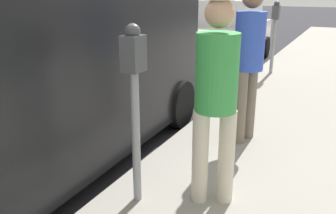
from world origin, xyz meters
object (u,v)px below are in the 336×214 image
at_px(parked_van, 5,70).
at_px(parked_sedan_ahead, 220,36).
at_px(pedestrian_in_blue, 249,54).
at_px(parking_meter_far, 275,25).
at_px(pedestrian_in_green, 216,91).
at_px(parking_meter_near, 134,86).

bearing_deg(parked_van, parked_sedan_ahead, 90.32).
distance_m(pedestrian_in_blue, parked_van, 2.60).
distance_m(parking_meter_far, pedestrian_in_green, 5.34).
relative_size(pedestrian_in_green, parked_van, 0.33).
distance_m(parking_meter_far, parked_van, 5.77).
xyz_separation_m(parking_meter_far, parked_van, (-1.50, -5.57, -0.03)).
distance_m(parking_meter_near, pedestrian_in_blue, 1.78).
bearing_deg(parking_meter_near, pedestrian_in_blue, 74.88).
xyz_separation_m(pedestrian_in_green, pedestrian_in_blue, (-0.12, 1.44, 0.06)).
distance_m(parking_meter_near, pedestrian_in_green, 0.65).
bearing_deg(parking_meter_near, parked_sedan_ahead, 103.11).
bearing_deg(parked_van, parking_meter_far, 74.94).
bearing_deg(parking_meter_far, pedestrian_in_blue, -83.15).
bearing_deg(parked_sedan_ahead, pedestrian_in_blue, -67.69).
height_order(parking_meter_near, parked_sedan_ahead, parking_meter_near).
bearing_deg(parked_sedan_ahead, parking_meter_near, -76.89).
bearing_deg(parking_meter_far, pedestrian_in_green, -83.70).
height_order(parking_meter_far, pedestrian_in_blue, pedestrian_in_blue).
bearing_deg(parked_van, pedestrian_in_blue, 40.92).
relative_size(pedestrian_in_blue, parked_van, 0.35).
bearing_deg(parking_meter_near, parking_meter_far, 90.00).
height_order(parking_meter_near, pedestrian_in_green, pedestrian_in_green).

